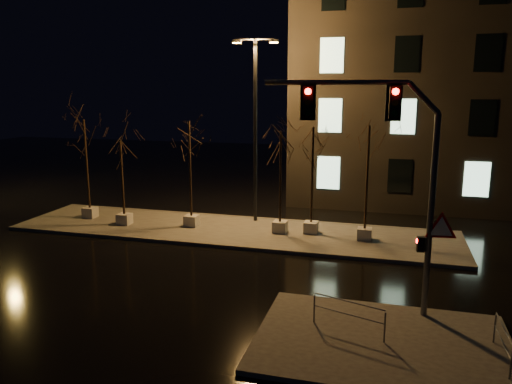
% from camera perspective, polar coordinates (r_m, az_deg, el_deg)
% --- Properties ---
extents(ground, '(90.00, 90.00, 0.00)m').
position_cam_1_polar(ground, '(19.61, -8.31, -9.34)').
color(ground, black).
rests_on(ground, ground).
extents(median, '(22.00, 5.00, 0.15)m').
position_cam_1_polar(median, '(24.90, -2.81, -4.43)').
color(median, '#46443E').
rests_on(median, ground).
extents(sidewalk_corner, '(7.00, 5.00, 0.15)m').
position_cam_1_polar(sidewalk_corner, '(14.94, 14.21, -16.35)').
color(sidewalk_corner, '#46443E').
rests_on(sidewalk_corner, ground).
extents(building, '(25.00, 12.00, 15.00)m').
position_cam_1_polar(building, '(35.33, 26.48, 11.36)').
color(building, black).
rests_on(building, ground).
extents(tree_0, '(1.80, 1.80, 5.41)m').
position_cam_1_polar(tree_0, '(27.85, -18.94, 5.44)').
color(tree_0, '#AAA79F').
rests_on(tree_0, median).
extents(tree_1, '(1.80, 1.80, 4.39)m').
position_cam_1_polar(tree_1, '(25.98, -15.15, 3.55)').
color(tree_1, '#AAA79F').
rests_on(tree_1, median).
extents(tree_2, '(1.80, 1.80, 5.45)m').
position_cam_1_polar(tree_2, '(24.86, -7.61, 5.37)').
color(tree_2, '#AAA79F').
rests_on(tree_2, median).
extents(tree_3, '(1.80, 1.80, 5.04)m').
position_cam_1_polar(tree_3, '(23.57, 2.83, 4.34)').
color(tree_3, '#AAA79F').
rests_on(tree_3, median).
extents(tree_4, '(1.80, 1.80, 5.25)m').
position_cam_1_polar(tree_4, '(23.58, 6.50, 4.67)').
color(tree_4, '#AAA79F').
rests_on(tree_4, median).
extents(tree_5, '(1.80, 1.80, 5.40)m').
position_cam_1_polar(tree_5, '(22.88, 12.71, 4.53)').
color(tree_5, '#AAA79F').
rests_on(tree_5, median).
extents(traffic_signal_mast, '(5.80, 0.82, 7.11)m').
position_cam_1_polar(traffic_signal_mast, '(15.23, 15.47, 3.02)').
color(traffic_signal_mast, '#55575C').
rests_on(traffic_signal_mast, sidewalk_corner).
extents(streetlight_main, '(2.32, 0.59, 9.29)m').
position_cam_1_polar(streetlight_main, '(25.60, -0.08, 8.40)').
color(streetlight_main, black).
rests_on(streetlight_main, median).
extents(guard_rail_a, '(2.10, 0.74, 0.96)m').
position_cam_1_polar(guard_rail_a, '(14.88, 10.50, -13.30)').
color(guard_rail_a, '#55575C').
rests_on(guard_rail_a, sidewalk_corner).
extents(guard_rail_b, '(0.09, 1.88, 0.89)m').
position_cam_1_polar(guard_rail_b, '(14.76, 26.39, -14.82)').
color(guard_rail_b, '#55575C').
rests_on(guard_rail_b, sidewalk_corner).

